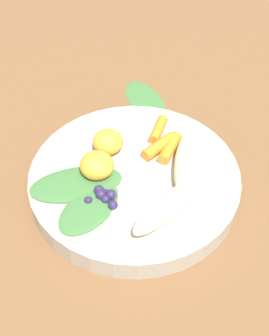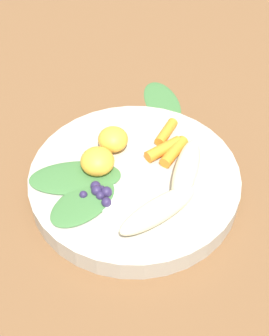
{
  "view_description": "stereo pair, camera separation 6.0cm",
  "coord_description": "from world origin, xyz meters",
  "views": [
    {
      "loc": [
        0.41,
        -0.01,
        0.48
      ],
      "look_at": [
        0.0,
        0.0,
        0.04
      ],
      "focal_mm": 49.5,
      "sensor_mm": 36.0,
      "label": 1
    },
    {
      "loc": [
        0.41,
        0.05,
        0.48
      ],
      "look_at": [
        0.0,
        0.0,
        0.04
      ],
      "focal_mm": 49.5,
      "sensor_mm": 36.0,
      "label": 2
    }
  ],
  "objects": [
    {
      "name": "blueberry_pile",
      "position": [
        0.04,
        -0.04,
        0.04
      ],
      "size": [
        0.04,
        0.04,
        0.01
      ],
      "color": "#2D234C",
      "rests_on": "bowl"
    },
    {
      "name": "bowl",
      "position": [
        0.0,
        0.0,
        0.02
      ],
      "size": [
        0.28,
        0.28,
        0.03
      ],
      "primitive_type": "cylinder",
      "color": "#B2AD9E",
      "rests_on": "ground_plane"
    },
    {
      "name": "coconut_shred_patch",
      "position": [
        0.05,
        -0.02,
        0.03
      ],
      "size": [
        0.05,
        0.05,
        0.0
      ],
      "primitive_type": "cylinder",
      "color": "white",
      "rests_on": "bowl"
    },
    {
      "name": "ground_plane",
      "position": [
        0.0,
        0.0,
        0.0
      ],
      "size": [
        2.4,
        2.4,
        0.0
      ],
      "primitive_type": "plane",
      "color": "brown"
    },
    {
      "name": "kale_leaf_stray",
      "position": [
        -0.19,
        0.02,
        0.0
      ],
      "size": [
        0.12,
        0.09,
        0.01
      ],
      "primitive_type": "ellipsoid",
      "rotation": [
        0.0,
        0.0,
        3.51
      ],
      "color": "#3D7038",
      "rests_on": "ground_plane"
    },
    {
      "name": "kale_leaf_left",
      "position": [
        0.02,
        -0.07,
        0.03
      ],
      "size": [
        0.08,
        0.13,
        0.01
      ],
      "primitive_type": "ellipsoid",
      "rotation": [
        0.0,
        0.0,
        4.92
      ],
      "color": "#3D7038",
      "rests_on": "bowl"
    },
    {
      "name": "orange_segment_near",
      "position": [
        -0.0,
        -0.05,
        0.05
      ],
      "size": [
        0.04,
        0.04,
        0.03
      ],
      "primitive_type": "ellipsoid",
      "color": "#F4A833",
      "rests_on": "bowl"
    },
    {
      "name": "carrot_mid_right",
      "position": [
        -0.08,
        0.04,
        0.04
      ],
      "size": [
        0.05,
        0.03,
        0.01
      ],
      "primitive_type": "cylinder",
      "rotation": [
        0.0,
        1.57,
        2.79
      ],
      "color": "orange",
      "rests_on": "bowl"
    },
    {
      "name": "carrot_front",
      "position": [
        -0.04,
        0.05,
        0.04
      ],
      "size": [
        0.05,
        0.04,
        0.02
      ],
      "primitive_type": "cylinder",
      "rotation": [
        0.0,
        1.57,
        2.7
      ],
      "color": "orange",
      "rests_on": "bowl"
    },
    {
      "name": "banana_peeled_left",
      "position": [
        -0.0,
        0.07,
        0.05
      ],
      "size": [
        0.11,
        0.05,
        0.03
      ],
      "primitive_type": "ellipsoid",
      "rotation": [
        0.0,
        0.0,
        2.99
      ],
      "color": "beige",
      "rests_on": "bowl"
    },
    {
      "name": "banana_peeled_right",
      "position": [
        0.07,
        0.04,
        0.05
      ],
      "size": [
        0.1,
        0.1,
        0.03
      ],
      "primitive_type": "ellipsoid",
      "rotation": [
        0.0,
        0.0,
        2.33
      ],
      "color": "beige",
      "rests_on": "bowl"
    },
    {
      "name": "orange_segment_far",
      "position": [
        -0.04,
        -0.03,
        0.05
      ],
      "size": [
        0.04,
        0.04,
        0.03
      ],
      "primitive_type": "ellipsoid",
      "color": "#F4A833",
      "rests_on": "bowl"
    },
    {
      "name": "carrot_mid_left",
      "position": [
        -0.04,
        0.03,
        0.04
      ],
      "size": [
        0.05,
        0.05,
        0.02
      ],
      "primitive_type": "cylinder",
      "rotation": [
        0.0,
        1.57,
        2.31
      ],
      "color": "orange",
      "rests_on": "bowl"
    },
    {
      "name": "kale_leaf_right",
      "position": [
        0.06,
        -0.06,
        0.03
      ],
      "size": [
        0.11,
        0.1,
        0.01
      ],
      "primitive_type": "ellipsoid",
      "rotation": [
        0.0,
        0.0,
        5.62
      ],
      "color": "#3D7038",
      "rests_on": "bowl"
    }
  ]
}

